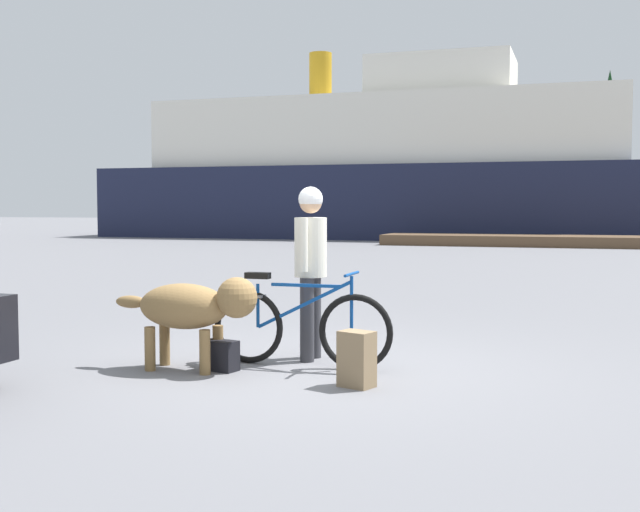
% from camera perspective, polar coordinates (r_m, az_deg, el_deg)
% --- Properties ---
extents(ground_plane, '(160.00, 160.00, 0.00)m').
position_cam_1_polar(ground_plane, '(7.51, -0.85, -8.10)').
color(ground_plane, slate).
extents(bicycle, '(1.79, 0.44, 0.91)m').
position_cam_1_polar(bicycle, '(7.55, -1.49, -5.05)').
color(bicycle, black).
rests_on(bicycle, ground_plane).
extents(person_cyclist, '(0.32, 0.53, 1.71)m').
position_cam_1_polar(person_cyclist, '(7.82, -0.68, 0.00)').
color(person_cyclist, '#333338').
rests_on(person_cyclist, ground_plane).
extents(dog, '(1.44, 0.50, 0.88)m').
position_cam_1_polar(dog, '(7.44, -9.08, -3.64)').
color(dog, olive).
rests_on(dog, ground_plane).
extents(backpack, '(0.33, 0.28, 0.47)m').
position_cam_1_polar(backpack, '(6.74, 2.65, -7.40)').
color(backpack, '#8C7251').
rests_on(backpack, ground_plane).
extents(handbag_pannier, '(0.35, 0.25, 0.28)m').
position_cam_1_polar(handbag_pannier, '(7.46, -7.16, -7.10)').
color(handbag_pannier, black).
rests_on(handbag_pannier, ground_plane).
extents(dock_pier, '(13.36, 2.47, 0.40)m').
position_cam_1_polar(dock_pier, '(31.03, 16.91, 1.03)').
color(dock_pier, brown).
rests_on(dock_pier, ground_plane).
extents(ferry_boat, '(27.01, 7.37, 8.93)m').
position_cam_1_polar(ferry_boat, '(38.21, 4.85, 6.08)').
color(ferry_boat, '#191E38').
rests_on(ferry_boat, ground_plane).
extents(sailboat_moored, '(6.04, 1.69, 7.23)m').
position_cam_1_polar(sailboat_moored, '(44.25, 2.49, 2.31)').
color(sailboat_moored, silver).
rests_on(sailboat_moored, ground_plane).
extents(pine_tree_far_left, '(3.79, 3.79, 10.63)m').
position_cam_1_polar(pine_tree_far_left, '(57.25, 8.74, 8.45)').
color(pine_tree_far_left, '#4C331E').
rests_on(pine_tree_far_left, ground_plane).
extents(pine_tree_center, '(3.33, 3.33, 10.33)m').
position_cam_1_polar(pine_tree_center, '(55.58, 20.02, 8.22)').
color(pine_tree_center, '#4C331E').
rests_on(pine_tree_center, ground_plane).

